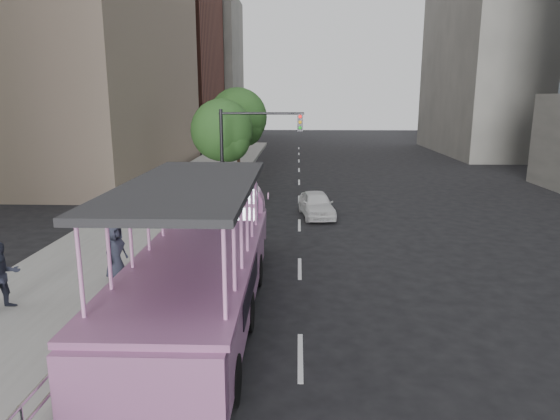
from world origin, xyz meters
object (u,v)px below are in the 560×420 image
object	(u,v)px
parking_sign	(210,203)
street_tree_far	(239,119)
duck_boat	(205,260)
car	(317,204)
street_tree_near	(223,133)
pedestrian_mid	(3,276)
pedestrian_far	(115,251)
traffic_signal	(245,144)

from	to	relation	value
parking_sign	street_tree_far	world-z (taller)	street_tree_far
duck_boat	parking_sign	world-z (taller)	duck_boat
car	duck_boat	bearing A→B (deg)	-114.95
car	street_tree_near	size ratio (longest dim) A/B	0.64
car	pedestrian_mid	size ratio (longest dim) A/B	2.02
street_tree_far	parking_sign	bearing A→B (deg)	-88.07
street_tree_near	street_tree_far	bearing A→B (deg)	88.09
street_tree_near	street_tree_far	world-z (taller)	street_tree_far
pedestrian_mid	street_tree_near	distance (m)	16.78
duck_boat	car	distance (m)	11.72
pedestrian_far	traffic_signal	world-z (taller)	traffic_signal
parking_sign	street_tree_far	bearing A→B (deg)	91.93
pedestrian_far	parking_sign	bearing A→B (deg)	-1.93
pedestrian_mid	car	bearing A→B (deg)	1.00
duck_boat	pedestrian_mid	size ratio (longest dim) A/B	6.36
duck_boat	pedestrian_far	distance (m)	3.43
street_tree_near	parking_sign	bearing A→B (deg)	-85.46
duck_boat	car	bearing A→B (deg)	72.84
street_tree_far	pedestrian_mid	bearing A→B (deg)	-99.36
car	traffic_signal	bearing A→B (deg)	160.64
pedestrian_far	street_tree_near	xyz separation A→B (m)	(1.37, 13.81, 2.67)
pedestrian_far	street_tree_near	world-z (taller)	street_tree_near
car	street_tree_far	xyz separation A→B (m)	(-4.95, 10.16, 3.68)
car	street_tree_far	bearing A→B (deg)	108.18
pedestrian_far	duck_boat	bearing A→B (deg)	-95.76
car	traffic_signal	world-z (taller)	traffic_signal
duck_boat	street_tree_far	world-z (taller)	street_tree_far
car	street_tree_far	world-z (taller)	street_tree_far
pedestrian_far	parking_sign	world-z (taller)	parking_sign
parking_sign	street_tree_far	distance (m)	15.07
pedestrian_far	car	bearing A→B (deg)	-13.45
traffic_signal	pedestrian_mid	bearing A→B (deg)	-111.59
car	pedestrian_far	size ratio (longest dim) A/B	2.15
car	parking_sign	size ratio (longest dim) A/B	1.44
pedestrian_mid	traffic_signal	xyz separation A→B (m)	(5.06, 12.78, 2.29)
pedestrian_mid	street_tree_far	world-z (taller)	street_tree_far
traffic_signal	street_tree_near	bearing A→B (deg)	114.98
traffic_signal	parking_sign	bearing A→B (deg)	-99.46
parking_sign	street_tree_far	size ratio (longest dim) A/B	0.40
pedestrian_mid	street_tree_near	size ratio (longest dim) A/B	0.32
car	street_tree_far	size ratio (longest dim) A/B	0.57
street_tree_far	traffic_signal	bearing A→B (deg)	-81.57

